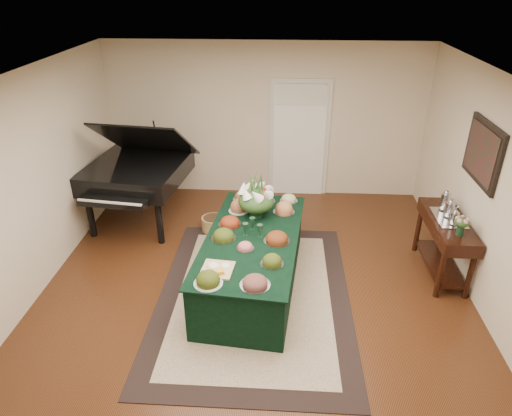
# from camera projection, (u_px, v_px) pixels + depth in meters

# --- Properties ---
(ground) EXTENTS (6.00, 6.00, 0.00)m
(ground) POSITION_uv_depth(u_px,v_px,m) (255.00, 290.00, 5.94)
(ground) COLOR black
(ground) RESTS_ON ground
(area_rug) EXTENTS (2.41, 3.38, 0.01)m
(area_rug) POSITION_uv_depth(u_px,v_px,m) (254.00, 296.00, 5.82)
(area_rug) COLOR black
(area_rug) RESTS_ON ground
(kitchen_doorway) EXTENTS (1.05, 0.07, 2.10)m
(kitchen_doorway) POSITION_uv_depth(u_px,v_px,m) (299.00, 140.00, 8.05)
(kitchen_doorway) COLOR silver
(kitchen_doorway) RESTS_ON ground
(buffet_table) EXTENTS (1.38, 2.52, 0.74)m
(buffet_table) POSITION_uv_depth(u_px,v_px,m) (252.00, 261.00, 5.88)
(buffet_table) COLOR black
(buffet_table) RESTS_ON ground
(food_platters) EXTENTS (1.14, 2.31, 0.14)m
(food_platters) POSITION_uv_depth(u_px,v_px,m) (251.00, 230.00, 5.75)
(food_platters) COLOR #BABBC4
(food_platters) RESTS_ON buffet_table
(cutting_board) EXTENTS (0.38, 0.38, 0.10)m
(cutting_board) POSITION_uv_depth(u_px,v_px,m) (218.00, 267.00, 5.06)
(cutting_board) COLOR tan
(cutting_board) RESTS_ON buffet_table
(green_goblets) EXTENTS (0.26, 0.25, 0.18)m
(green_goblets) POSITION_uv_depth(u_px,v_px,m) (252.00, 228.00, 5.71)
(green_goblets) COLOR black
(green_goblets) RESTS_ON buffet_table
(floral_centerpiece) EXTENTS (0.50, 0.50, 0.50)m
(floral_centerpiece) POSITION_uv_depth(u_px,v_px,m) (256.00, 196.00, 6.04)
(floral_centerpiece) COLOR black
(floral_centerpiece) RESTS_ON buffet_table
(grand_piano) EXTENTS (1.71, 1.87, 1.76)m
(grand_piano) POSITION_uv_depth(u_px,v_px,m) (137.00, 172.00, 7.17)
(grand_piano) COLOR black
(grand_piano) RESTS_ON ground
(wicker_basket) EXTENTS (0.36, 0.36, 0.23)m
(wicker_basket) POSITION_uv_depth(u_px,v_px,m) (213.00, 224.00, 7.25)
(wicker_basket) COLOR olive
(wicker_basket) RESTS_ON ground
(mahogany_sideboard) EXTENTS (0.45, 1.29, 0.83)m
(mahogany_sideboard) POSITION_uv_depth(u_px,v_px,m) (446.00, 232.00, 6.00)
(mahogany_sideboard) COLOR black
(mahogany_sideboard) RESTS_ON ground
(tea_service) EXTENTS (0.34, 0.58, 0.30)m
(tea_service) POSITION_uv_depth(u_px,v_px,m) (449.00, 209.00, 5.91)
(tea_service) COLOR #BABBC4
(tea_service) RESTS_ON mahogany_sideboard
(pink_bouquet) EXTENTS (0.20, 0.20, 0.26)m
(pink_bouquet) POSITION_uv_depth(u_px,v_px,m) (462.00, 223.00, 5.49)
(pink_bouquet) COLOR black
(pink_bouquet) RESTS_ON mahogany_sideboard
(wall_painting) EXTENTS (0.05, 0.95, 0.75)m
(wall_painting) POSITION_uv_depth(u_px,v_px,m) (483.00, 153.00, 5.47)
(wall_painting) COLOR black
(wall_painting) RESTS_ON ground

